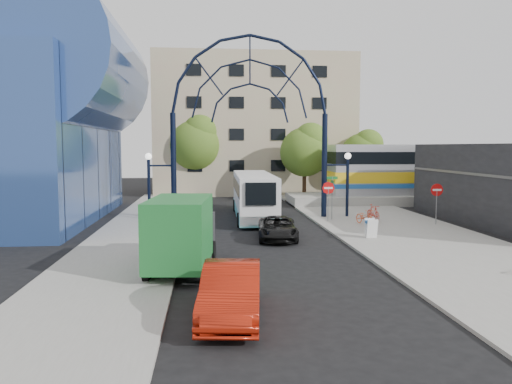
{
  "coord_description": "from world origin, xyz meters",
  "views": [
    {
      "loc": [
        -2.79,
        -18.81,
        4.82
      ],
      "look_at": [
        -0.38,
        6.0,
        2.56
      ],
      "focal_mm": 35.0,
      "sensor_mm": 36.0,
      "label": 1
    }
  ],
  "objects": [
    {
      "name": "ground",
      "position": [
        0.0,
        0.0,
        0.0
      ],
      "size": [
        120.0,
        120.0,
        0.0
      ],
      "primitive_type": "plane",
      "color": "black",
      "rests_on": "ground"
    },
    {
      "name": "sidewalk_east",
      "position": [
        8.0,
        4.0,
        0.06
      ],
      "size": [
        8.0,
        56.0,
        0.12
      ],
      "primitive_type": "cube",
      "color": "gray",
      "rests_on": "ground"
    },
    {
      "name": "plaza_west",
      "position": [
        -6.5,
        6.0,
        0.06
      ],
      "size": [
        5.0,
        50.0,
        0.12
      ],
      "primitive_type": "cube",
      "color": "gray",
      "rests_on": "ground"
    },
    {
      "name": "gateway_arch",
      "position": [
        0.0,
        14.0,
        8.56
      ],
      "size": [
        13.64,
        0.44,
        12.1
      ],
      "color": "black",
      "rests_on": "ground"
    },
    {
      "name": "stop_sign",
      "position": [
        4.8,
        12.0,
        1.99
      ],
      "size": [
        0.8,
        0.07,
        2.5
      ],
      "color": "slate",
      "rests_on": "sidewalk_east"
    },
    {
      "name": "do_not_enter_sign",
      "position": [
        11.0,
        10.0,
        1.98
      ],
      "size": [
        0.76,
        0.07,
        2.48
      ],
      "color": "slate",
      "rests_on": "sidewalk_east"
    },
    {
      "name": "street_name_sign",
      "position": [
        5.2,
        12.6,
        2.13
      ],
      "size": [
        0.7,
        0.7,
        2.8
      ],
      "color": "slate",
      "rests_on": "sidewalk_east"
    },
    {
      "name": "sandwich_board",
      "position": [
        5.6,
        5.98,
        0.74
      ],
      "size": [
        0.55,
        0.61,
        0.99
      ],
      "color": "white",
      "rests_on": "sidewalk_east"
    },
    {
      "name": "transit_hall",
      "position": [
        -15.3,
        15.0,
        6.7
      ],
      "size": [
        16.5,
        18.0,
        14.5
      ],
      "color": "#2B4785",
      "rests_on": "ground"
    },
    {
      "name": "apartment_block",
      "position": [
        2.0,
        34.97,
        7.0
      ],
      "size": [
        20.0,
        12.1,
        14.0
      ],
      "color": "tan",
      "rests_on": "ground"
    },
    {
      "name": "train_platform",
      "position": [
        20.0,
        22.0,
        0.4
      ],
      "size": [
        32.0,
        5.0,
        0.8
      ],
      "primitive_type": "cube",
      "color": "gray",
      "rests_on": "ground"
    },
    {
      "name": "train_car",
      "position": [
        20.0,
        22.0,
        2.9
      ],
      "size": [
        25.1,
        3.05,
        4.2
      ],
      "color": "#B7B7BC",
      "rests_on": "train_platform"
    },
    {
      "name": "tree_north_a",
      "position": [
        6.12,
        25.93,
        4.61
      ],
      "size": [
        4.48,
        4.48,
        7.0
      ],
      "color": "#382314",
      "rests_on": "ground"
    },
    {
      "name": "tree_north_b",
      "position": [
        -3.88,
        29.93,
        5.27
      ],
      "size": [
        5.12,
        5.12,
        8.0
      ],
      "color": "#382314",
      "rests_on": "ground"
    },
    {
      "name": "tree_north_c",
      "position": [
        12.12,
        27.93,
        4.28
      ],
      "size": [
        4.16,
        4.16,
        6.5
      ],
      "color": "#382314",
      "rests_on": "ground"
    },
    {
      "name": "city_bus",
      "position": [
        0.31,
        14.69,
        1.56
      ],
      "size": [
        2.75,
        10.94,
        2.99
      ],
      "rotation": [
        0.0,
        0.0,
        -0.02
      ],
      "color": "silver",
      "rests_on": "ground"
    },
    {
      "name": "green_truck",
      "position": [
        -3.79,
        0.59,
        1.45
      ],
      "size": [
        2.67,
        5.93,
        2.91
      ],
      "rotation": [
        0.0,
        0.0,
        -0.1
      ],
      "color": "black",
      "rests_on": "ground"
    },
    {
      "name": "black_suv",
      "position": [
        0.82,
        6.67,
        0.59
      ],
      "size": [
        2.36,
        4.43,
        1.18
      ],
      "primitive_type": "imported",
      "rotation": [
        0.0,
        0.0,
        -0.09
      ],
      "color": "black",
      "rests_on": "ground"
    },
    {
      "name": "red_sedan",
      "position": [
        -2.16,
        -5.06,
        0.76
      ],
      "size": [
        2.08,
        4.75,
        1.52
      ],
      "primitive_type": "imported",
      "rotation": [
        0.0,
        0.0,
        -0.1
      ],
      "color": "#971809",
      "rests_on": "ground"
    },
    {
      "name": "bike_near_a",
      "position": [
        6.66,
        10.35,
        0.58
      ],
      "size": [
        1.09,
        1.87,
        0.93
      ],
      "primitive_type": "imported",
      "rotation": [
        0.0,
        0.0,
        0.29
      ],
      "color": "#F06030",
      "rests_on": "sidewalk_east"
    },
    {
      "name": "bike_near_b",
      "position": [
        7.7,
        11.84,
        0.63
      ],
      "size": [
        0.7,
        1.76,
        1.03
      ],
      "primitive_type": "imported",
      "rotation": [
        0.0,
        0.0,
        0.13
      ],
      "color": "red",
      "rests_on": "sidewalk_east"
    }
  ]
}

